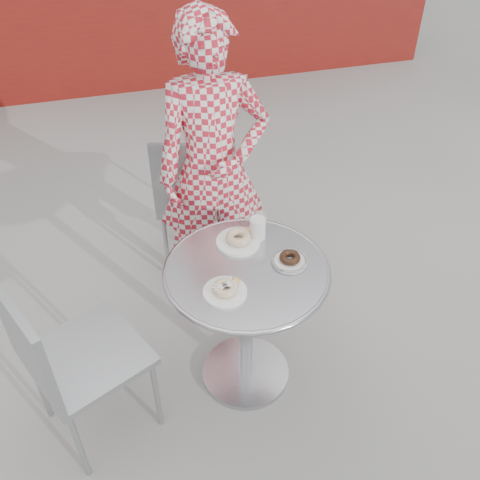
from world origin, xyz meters
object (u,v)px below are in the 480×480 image
object	(u,v)px
chair_left	(93,384)
seated_person	(213,170)
bistro_table	(246,298)
plate_far	(239,239)
plate_near	(226,289)
milk_cup	(258,227)
plate_checker	(290,260)
chair_far	(201,223)

from	to	relation	value
chair_left	seated_person	distance (m)	1.20
seated_person	bistro_table	bearing A→B (deg)	-90.01
seated_person	plate_far	world-z (taller)	seated_person
seated_person	plate_near	world-z (taller)	seated_person
chair_left	plate_near	xyz separation A→B (m)	(0.61, -0.04, 0.47)
chair_left	plate_far	xyz separation A→B (m)	(0.75, 0.26, 0.47)
chair_left	milk_cup	bearing A→B (deg)	-96.97
seated_person	milk_cup	world-z (taller)	seated_person
plate_near	bistro_table	bearing A→B (deg)	42.85
plate_near	plate_checker	size ratio (longest dim) A/B	1.12
bistro_table	plate_checker	world-z (taller)	plate_checker
chair_far	plate_checker	xyz separation A→B (m)	(0.21, -0.95, 0.46)
chair_far	plate_checker	world-z (taller)	chair_far
bistro_table	seated_person	world-z (taller)	seated_person
chair_far	seated_person	bearing A→B (deg)	116.34
bistro_table	chair_left	bearing A→B (deg)	-174.16
plate_checker	milk_cup	world-z (taller)	milk_cup
bistro_table	seated_person	size ratio (longest dim) A/B	0.46
plate_near	milk_cup	size ratio (longest dim) A/B	1.45
bistro_table	plate_near	world-z (taller)	plate_near
chair_far	chair_left	world-z (taller)	chair_far
seated_person	plate_far	distance (m)	0.52
plate_far	milk_cup	world-z (taller)	milk_cup
bistro_table	chair_far	distance (m)	0.98
bistro_table	plate_near	distance (m)	0.26
plate_far	plate_checker	xyz separation A→B (m)	(0.18, -0.19, -0.01)
seated_person	milk_cup	size ratio (longest dim) A/B	12.91
bistro_table	seated_person	distance (m)	0.75
milk_cup	chair_left	bearing A→B (deg)	-162.28
bistro_table	chair_far	world-z (taller)	chair_far
bistro_table	seated_person	bearing A→B (deg)	88.08
plate_far	plate_near	xyz separation A→B (m)	(-0.14, -0.29, -0.00)
plate_checker	plate_near	bearing A→B (deg)	-161.46
chair_left	plate_checker	bearing A→B (deg)	-110.53
bistro_table	plate_checker	xyz separation A→B (m)	(0.19, -0.01, 0.19)
bistro_table	chair_far	xyz separation A→B (m)	(-0.01, 0.94, -0.27)
bistro_table	chair_left	world-z (taller)	chair_left
plate_far	chair_left	bearing A→B (deg)	-161.15
bistro_table	seated_person	xyz separation A→B (m)	(0.02, 0.70, 0.25)
chair_left	seated_person	xyz separation A→B (m)	(0.75, 0.78, 0.52)
chair_far	plate_checker	bearing A→B (deg)	120.01
plate_checker	chair_far	bearing A→B (deg)	102.24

